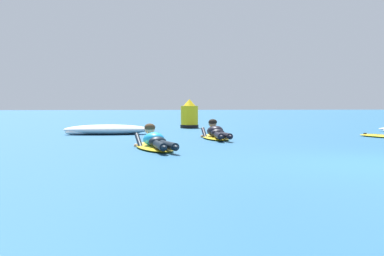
% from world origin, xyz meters
% --- Properties ---
extents(ground_plane, '(120.00, 120.00, 0.00)m').
position_xyz_m(ground_plane, '(0.00, 10.00, 0.00)').
color(ground_plane, '#235B84').
extents(surfer_near, '(0.86, 2.64, 0.54)m').
position_xyz_m(surfer_near, '(-3.46, 3.45, 0.13)').
color(surfer_near, yellow).
rests_on(surfer_near, ground).
extents(surfer_far, '(0.57, 2.57, 0.53)m').
position_xyz_m(surfer_far, '(-1.71, 6.62, 0.14)').
color(surfer_far, yellow).
rests_on(surfer_far, ground).
extents(whitewater_mid_left, '(2.47, 1.06, 0.29)m').
position_xyz_m(whitewater_mid_left, '(-4.41, 9.30, 0.13)').
color(whitewater_mid_left, white).
rests_on(whitewater_mid_left, ground).
extents(channel_marker_buoy, '(0.65, 0.65, 1.04)m').
position_xyz_m(channel_marker_buoy, '(-1.49, 13.37, 0.42)').
color(channel_marker_buoy, yellow).
rests_on(channel_marker_buoy, ground).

